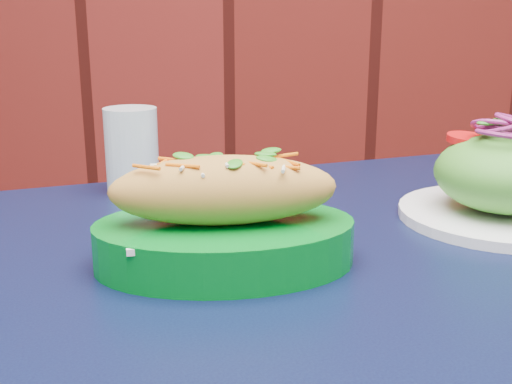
{
  "coord_description": "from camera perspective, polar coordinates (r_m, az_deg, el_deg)",
  "views": [
    {
      "loc": [
        0.09,
        1.19,
        0.99
      ],
      "look_at": [
        0.08,
        1.83,
        0.81
      ],
      "focal_mm": 45.0,
      "sensor_mm": 36.0,
      "label": 1
    }
  ],
  "objects": [
    {
      "name": "water_glass",
      "position": [
        0.89,
        -10.98,
        3.63
      ],
      "size": [
        0.07,
        0.07,
        0.12
      ],
      "primitive_type": "cylinder",
      "color": "silver",
      "rests_on": "cafe_table"
    },
    {
      "name": "banh_mi_basket",
      "position": [
        0.62,
        -2.82,
        -2.53
      ],
      "size": [
        0.27,
        0.2,
        0.12
      ],
      "rotation": [
        0.0,
        0.0,
        0.13
      ],
      "color": "#006E1A",
      "rests_on": "cafe_table"
    },
    {
      "name": "salad_plate",
      "position": [
        0.81,
        21.23,
        0.98
      ],
      "size": [
        0.24,
        0.24,
        0.13
      ],
      "rotation": [
        0.0,
        0.0,
        0.28
      ],
      "color": "white",
      "rests_on": "cafe_table"
    },
    {
      "name": "cafe_table",
      "position": [
        0.68,
        7.58,
        -13.09
      ],
      "size": [
        1.03,
        1.03,
        0.75
      ],
      "rotation": [
        0.0,
        0.0,
        0.35
      ],
      "color": "black",
      "rests_on": "ground"
    }
  ]
}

